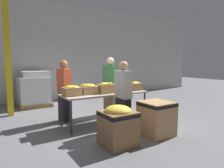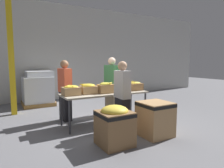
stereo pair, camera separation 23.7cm
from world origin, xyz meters
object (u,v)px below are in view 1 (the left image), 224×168
Objects in this scene: banana_box_4 at (134,86)px; donation_bin_1 at (157,117)px; banana_box_0 at (72,90)px; pallet_stack_0 at (36,88)px; donation_bin_0 at (118,124)px; volunteer_2 at (110,86)px; sorting_table at (105,95)px; banana_box_3 at (119,86)px; pallet_stack_1 at (34,92)px; support_pillar at (7,48)px; volunteer_1 at (123,96)px; banana_box_1 at (89,89)px; volunteer_0 at (64,91)px; banana_box_2 at (106,88)px.

banana_box_4 reaches higher than donation_bin_1.
banana_box_0 is 0.31× the size of pallet_stack_0.
banana_box_4 reaches higher than donation_bin_0.
volunteer_2 is 1.38× the size of pallet_stack_0.
sorting_table is at bearing -52.41° from volunteer_2.
banana_box_3 is 3.57m from pallet_stack_1.
banana_box_0 is 0.36× the size of pallet_stack_1.
donation_bin_1 is 0.19× the size of support_pillar.
donation_bin_1 is (0.09, -1.34, -0.54)m from banana_box_3.
sorting_table is 0.56× the size of support_pillar.
banana_box_4 is 3.92m from pallet_stack_0.
banana_box_4 is 0.24× the size of volunteer_1.
banana_box_1 is 0.32× the size of pallet_stack_0.
volunteer_0 is at bearing -102.83° from volunteer_2.
donation_bin_1 is at bearing -143.87° from volunteer_1.
volunteer_0 is 2.15m from donation_bin_0.
banana_box_4 is 0.24× the size of volunteer_0.
sorting_table is at bearing -69.91° from pallet_stack_1.
pallet_stack_1 is at bearing 122.82° from banana_box_4.
banana_box_3 is (0.46, 0.08, -0.01)m from banana_box_2.
volunteer_0 is (-1.75, 0.81, -0.12)m from banana_box_4.
banana_box_1 reaches higher than banana_box_0.
sorting_table is 1.36× the size of volunteer_0.
volunteer_2 is at bearing -17.44° from volunteer_1.
banana_box_1 is 3.24m from pallet_stack_1.
banana_box_1 is at bearing -79.30° from pallet_stack_0.
banana_box_0 is 2.04m from donation_bin_1.
banana_box_2 is 0.23× the size of volunteer_2.
banana_box_3 is 0.31× the size of pallet_stack_0.
pallet_stack_1 reaches higher than donation_bin_0.
donation_bin_1 is 0.68× the size of pallet_stack_1.
banana_box_0 is 0.53× the size of donation_bin_1.
banana_box_0 is 1.51m from donation_bin_0.
pallet_stack_1 is at bearing 20.81° from volunteer_1.
volunteer_2 is 1.58× the size of pallet_stack_1.
banana_box_1 reaches higher than donation_bin_1.
banana_box_2 reaches higher than sorting_table.
pallet_stack_1 is (-0.33, 2.42, -0.30)m from volunteer_0.
support_pillar is (-1.19, 1.40, 1.18)m from volunteer_0.
volunteer_1 is at bearing -78.88° from banana_box_2.
pallet_stack_1 is (-1.16, 3.16, -0.23)m from sorting_table.
sorting_table is 1.77× the size of pallet_stack_0.
pallet_stack_0 is at bearing -159.17° from volunteer_2.
volunteer_0 is 1.31× the size of pallet_stack_0.
banana_box_0 is 1.68m from volunteer_2.
banana_box_1 is at bearing 176.11° from banana_box_4.
banana_box_0 is 1.82m from banana_box_4.
banana_box_2 is 1.48m from donation_bin_1.
volunteer_2 is (1.07, 0.70, -0.08)m from banana_box_1.
pallet_stack_0 is at bearing 107.87° from sorting_table.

